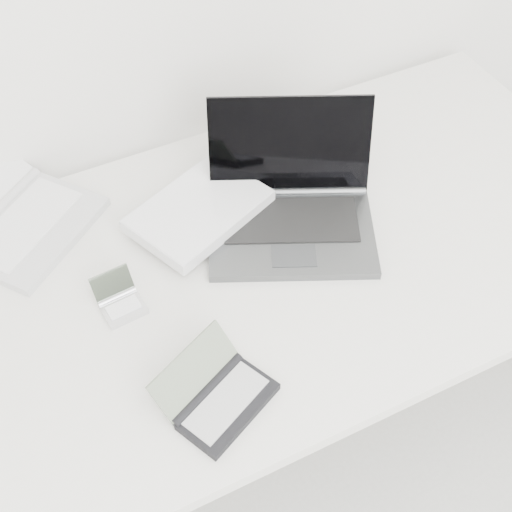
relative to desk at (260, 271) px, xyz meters
name	(u,v)px	position (x,y,z in m)	size (l,w,h in m)	color
desk	(260,271)	(0.00, 0.00, 0.00)	(1.60, 0.80, 0.73)	white
laptop_large	(254,209)	(0.03, 0.09, 0.08)	(0.54, 0.44, 0.22)	#505254
netbook_open_white	(11,217)	(-0.42, 0.31, 0.07)	(0.43, 0.45, 0.09)	silver
pda_silver	(120,302)	(-0.29, 0.01, 0.06)	(0.08, 0.09, 0.06)	silver
palmtop_charcoal	(219,397)	(-0.21, -0.26, 0.06)	(0.22, 0.21, 0.08)	black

